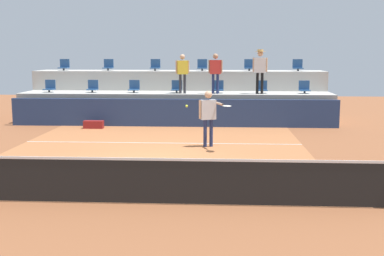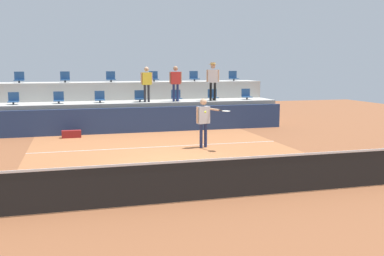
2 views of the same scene
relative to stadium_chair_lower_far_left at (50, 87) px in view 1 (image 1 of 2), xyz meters
name	(u,v)px [view 1 (image 1 of 2)]	position (x,y,z in m)	size (l,w,h in m)	color
ground_plane	(152,159)	(5.38, -7.23, -1.46)	(40.00, 40.00, 0.00)	brown
court_inner_paint	(157,152)	(5.38, -6.23, -1.46)	(9.00, 10.00, 0.01)	#A36038
court_service_line	(162,143)	(5.38, -4.83, -1.46)	(9.00, 0.06, 0.00)	silver
tennis_net	(123,179)	(5.38, -11.23, -0.97)	(10.48, 0.08, 1.07)	black
sponsor_backboard	(173,113)	(5.38, -1.23, -0.91)	(13.00, 0.16, 1.10)	navy
seating_tier_lower	(176,107)	(5.38, 0.07, -0.84)	(13.00, 1.80, 1.25)	#ADAAA3
seating_tier_upper	(179,94)	(5.38, 1.87, -0.41)	(13.00, 1.80, 2.10)	#ADAAA3
stadium_chair_lower_far_left	(50,87)	(0.00, 0.00, 0.00)	(0.44, 0.40, 0.52)	#2D2D33
stadium_chair_lower_left	(93,87)	(1.85, 0.00, 0.00)	(0.44, 0.40, 0.52)	#2D2D33
stadium_chair_lower_mid_left	(134,87)	(3.62, 0.00, 0.00)	(0.44, 0.40, 0.52)	#2D2D33
stadium_chair_lower_center	(177,88)	(5.42, 0.00, 0.00)	(0.44, 0.40, 0.52)	#2D2D33
stadium_chair_lower_mid_right	(218,88)	(7.16, 0.00, 0.00)	(0.44, 0.40, 0.52)	#2D2D33
stadium_chair_lower_right	(262,88)	(8.97, 0.00, 0.00)	(0.44, 0.40, 0.52)	#2D2D33
stadium_chair_lower_far_right	(304,88)	(10.71, 0.00, 0.00)	(0.44, 0.40, 0.52)	#2D2D33
stadium_chair_upper_far_left	(64,66)	(0.08, 1.80, 0.85)	(0.44, 0.40, 0.52)	#2D2D33
stadium_chair_upper_left	(108,66)	(2.13, 1.80, 0.85)	(0.44, 0.40, 0.52)	#2D2D33
stadium_chair_upper_mid_left	(155,66)	(4.29, 1.80, 0.85)	(0.44, 0.40, 0.52)	#2D2D33
stadium_chair_upper_mid_right	(202,66)	(6.42, 1.80, 0.85)	(0.44, 0.40, 0.52)	#2D2D33
stadium_chair_upper_right	(249,66)	(8.54, 1.80, 0.85)	(0.44, 0.40, 0.52)	#2D2D33
stadium_chair_upper_far_right	(298,66)	(10.69, 1.80, 0.85)	(0.44, 0.40, 0.52)	#2D2D33
tennis_player	(209,113)	(6.90, -5.37, -0.39)	(1.04, 1.14, 1.75)	navy
spectator_in_white	(182,70)	(5.70, -0.38, 0.74)	(0.57, 0.26, 1.60)	#2D2D33
spectator_in_grey	(215,70)	(7.04, -0.38, 0.76)	(0.58, 0.23, 1.63)	navy
spectator_with_hat	(260,66)	(8.84, -0.38, 0.89)	(0.60, 0.50, 1.79)	black
tennis_ball	(187,106)	(6.34, -7.29, 0.03)	(0.07, 0.07, 0.07)	#CCE033
equipment_bag	(94,125)	(2.35, -1.90, -1.31)	(0.76, 0.28, 0.30)	maroon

